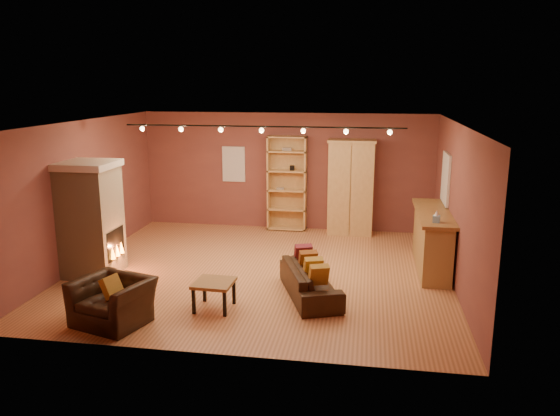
% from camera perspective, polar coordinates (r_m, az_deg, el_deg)
% --- Properties ---
extents(floor, '(7.00, 7.00, 0.00)m').
position_cam_1_polar(floor, '(10.42, -2.05, -6.65)').
color(floor, '#A9663C').
rests_on(floor, ground).
extents(ceiling, '(7.00, 7.00, 0.00)m').
position_cam_1_polar(ceiling, '(9.84, -2.18, 8.88)').
color(ceiling, brown).
rests_on(ceiling, back_wall).
extents(back_wall, '(7.00, 0.02, 2.80)m').
position_cam_1_polar(back_wall, '(13.18, 0.68, 3.84)').
color(back_wall, brown).
rests_on(back_wall, floor).
extents(left_wall, '(0.02, 6.50, 2.80)m').
position_cam_1_polar(left_wall, '(11.25, -19.87, 1.45)').
color(left_wall, brown).
rests_on(left_wall, floor).
extents(right_wall, '(0.02, 6.50, 2.80)m').
position_cam_1_polar(right_wall, '(9.97, 18.02, 0.16)').
color(right_wall, brown).
rests_on(right_wall, floor).
extents(fireplace, '(1.01, 0.98, 2.12)m').
position_cam_1_polar(fireplace, '(10.59, -19.11, -1.07)').
color(fireplace, tan).
rests_on(fireplace, floor).
extents(back_window, '(0.56, 0.04, 0.86)m').
position_cam_1_polar(back_window, '(13.40, -4.86, 4.59)').
color(back_window, silver).
rests_on(back_window, back_wall).
extents(bookcase, '(0.93, 0.36, 2.27)m').
position_cam_1_polar(bookcase, '(13.10, 0.77, 2.69)').
color(bookcase, tan).
rests_on(bookcase, floor).
extents(armoire, '(1.10, 0.63, 2.23)m').
position_cam_1_polar(armoire, '(12.82, 7.41, 2.18)').
color(armoire, tan).
rests_on(armoire, floor).
extents(bar_counter, '(0.63, 2.36, 1.13)m').
position_cam_1_polar(bar_counter, '(10.83, 15.59, -3.20)').
color(bar_counter, tan).
rests_on(bar_counter, floor).
extents(tissue_box, '(0.13, 0.13, 0.21)m').
position_cam_1_polar(tissue_box, '(9.85, 16.03, -0.95)').
color(tissue_box, '#83B0D2').
rests_on(tissue_box, bar_counter).
extents(right_window, '(0.05, 0.90, 1.00)m').
position_cam_1_polar(right_window, '(11.28, 16.94, 2.97)').
color(right_window, silver).
rests_on(right_window, right_wall).
extents(loveseat, '(1.10, 1.87, 0.75)m').
position_cam_1_polar(loveseat, '(9.18, 3.18, -7.03)').
color(loveseat, black).
rests_on(loveseat, floor).
extents(armchair, '(1.19, 0.95, 0.91)m').
position_cam_1_polar(armchair, '(8.53, -17.13, -8.56)').
color(armchair, black).
rests_on(armchair, floor).
extents(coffee_table, '(0.62, 0.62, 0.45)m').
position_cam_1_polar(coffee_table, '(8.73, -6.91, -8.04)').
color(coffee_table, olive).
rests_on(coffee_table, floor).
extents(track_rail, '(5.20, 0.09, 0.13)m').
position_cam_1_polar(track_rail, '(10.04, -1.95, 8.31)').
color(track_rail, black).
rests_on(track_rail, ceiling).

